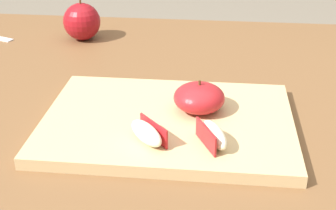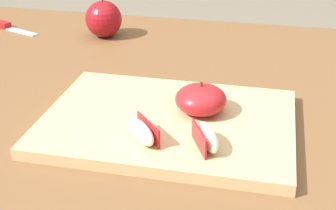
{
  "view_description": "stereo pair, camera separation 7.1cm",
  "coord_description": "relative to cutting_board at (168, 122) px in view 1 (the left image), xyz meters",
  "views": [
    {
      "loc": [
        0.05,
        -0.69,
        1.12
      ],
      "look_at": [
        -0.02,
        -0.07,
        0.8
      ],
      "focal_mm": 51.91,
      "sensor_mm": 36.0,
      "label": 1
    },
    {
      "loc": [
        0.12,
        -0.68,
        1.12
      ],
      "look_at": [
        -0.02,
        -0.07,
        0.8
      ],
      "focal_mm": 51.91,
      "sensor_mm": 36.0,
      "label": 2
    }
  ],
  "objects": [
    {
      "name": "cutting_board",
      "position": [
        0.0,
        0.0,
        0.0
      ],
      "size": [
        0.37,
        0.26,
        0.02
      ],
      "color": "tan",
      "rests_on": "dining_table"
    },
    {
      "name": "whole_apple_red_delicious",
      "position": [
        -0.23,
        0.37,
        0.03
      ],
      "size": [
        0.08,
        0.08,
        0.09
      ],
      "color": "maroon",
      "rests_on": "dining_table"
    },
    {
      "name": "apple_wedge_left",
      "position": [
        0.07,
        -0.07,
        0.02
      ],
      "size": [
        0.05,
        0.07,
        0.03
      ],
      "color": "#F4EACC",
      "rests_on": "cutting_board"
    },
    {
      "name": "dining_table",
      "position": [
        0.02,
        0.07,
        -0.11
      ],
      "size": [
        1.34,
        0.94,
        0.76
      ],
      "color": "brown",
      "rests_on": "ground_plane"
    },
    {
      "name": "apple_half_skin_up",
      "position": [
        0.04,
        0.03,
        0.03
      ],
      "size": [
        0.08,
        0.08,
        0.05
      ],
      "color": "#B21E23",
      "rests_on": "cutting_board"
    },
    {
      "name": "apple_wedge_back",
      "position": [
        -0.02,
        -0.07,
        0.02
      ],
      "size": [
        0.06,
        0.06,
        0.03
      ],
      "color": "#F4EACC",
      "rests_on": "cutting_board"
    }
  ]
}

